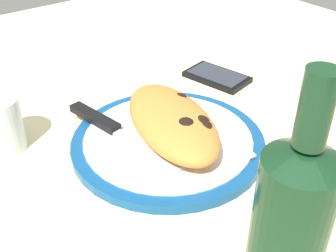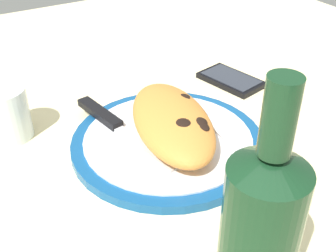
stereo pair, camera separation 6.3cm
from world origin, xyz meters
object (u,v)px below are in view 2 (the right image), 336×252
(fork, at_px, (212,125))
(wine_bottle, at_px, (260,229))
(plate, at_px, (168,142))
(knife, at_px, (110,121))
(water_glass, at_px, (7,116))
(smartphone, at_px, (231,80))
(calzone, at_px, (173,122))

(fork, xyz_separation_m, wine_bottle, (-0.25, 0.14, 0.08))
(plate, distance_m, knife, 0.10)
(wine_bottle, bearing_deg, water_glass, 18.11)
(smartphone, relative_size, water_glass, 1.60)
(plate, distance_m, fork, 0.08)
(fork, distance_m, knife, 0.16)
(knife, relative_size, wine_bottle, 0.94)
(knife, xyz_separation_m, wine_bottle, (-0.34, 0.00, 0.08))
(calzone, xyz_separation_m, wine_bottle, (-0.26, 0.07, 0.06))
(smartphone, bearing_deg, knife, 98.31)
(knife, relative_size, smartphone, 1.78)
(calzone, xyz_separation_m, smartphone, (0.12, -0.20, -0.04))
(fork, xyz_separation_m, smartphone, (0.13, -0.14, -0.01))
(water_glass, xyz_separation_m, wine_bottle, (-0.42, -0.14, 0.06))
(knife, relative_size, water_glass, 2.85)
(water_glass, bearing_deg, calzone, -126.69)
(calzone, height_order, water_glass, water_glass)
(calzone, relative_size, fork, 1.40)
(calzone, height_order, knife, calzone)
(plate, xyz_separation_m, smartphone, (0.12, -0.21, -0.00))
(plate, distance_m, wine_bottle, 0.29)
(calzone, xyz_separation_m, knife, (0.08, 0.07, -0.02))
(fork, distance_m, water_glass, 0.32)
(plate, relative_size, water_glass, 3.53)
(water_glass, bearing_deg, smartphone, -94.64)
(smartphone, xyz_separation_m, wine_bottle, (-0.38, 0.27, 0.09))
(plate, height_order, fork, fork)
(wine_bottle, bearing_deg, calzone, -14.79)
(fork, bearing_deg, wine_bottle, 151.85)
(knife, distance_m, smartphone, 0.27)
(calzone, bearing_deg, plate, 71.46)
(calzone, bearing_deg, wine_bottle, 165.21)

